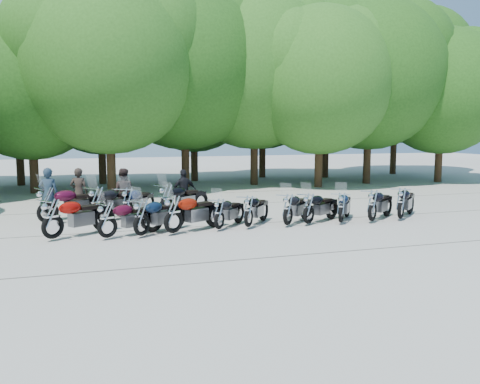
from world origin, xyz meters
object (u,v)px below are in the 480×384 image
object	(u,v)px
motorcycle_4	(219,213)
rider_3	(79,192)
motorcycle_3	(173,213)
motorcycle_9	(373,204)
motorcycle_13	(127,202)
motorcycle_2	(142,216)
motorcycle_1	(107,219)
motorcycle_7	(309,207)
motorcycle_0	(52,217)
rider_1	(123,192)
rider_2	(184,191)
motorcycle_5	(249,210)
motorcycle_11	(47,204)
motorcycle_14	(166,199)
rider_0	(49,195)
motorcycle_12	(97,203)
motorcycle_8	(341,207)
motorcycle_10	(401,202)
motorcycle_6	(288,208)

from	to	relation	value
motorcycle_4	rider_3	bearing A→B (deg)	-2.93
motorcycle_3	motorcycle_9	world-z (taller)	motorcycle_3
motorcycle_13	motorcycle_2	bearing A→B (deg)	125.31
motorcycle_1	motorcycle_7	distance (m)	6.51
motorcycle_0	motorcycle_7	size ratio (longest dim) A/B	1.13
rider_3	motorcycle_0	bearing A→B (deg)	98.94
motorcycle_1	motorcycle_9	distance (m)	8.78
rider_1	motorcycle_7	bearing A→B (deg)	161.75
motorcycle_7	rider_3	size ratio (longest dim) A/B	1.20
motorcycle_4	rider_2	bearing A→B (deg)	-42.43
motorcycle_5	motorcycle_11	size ratio (longest dim) A/B	0.84
motorcycle_3	motorcycle_11	bearing A→B (deg)	22.98
motorcycle_5	motorcycle_14	bearing A→B (deg)	-12.54
motorcycle_5	motorcycle_13	world-z (taller)	motorcycle_13
motorcycle_2	motorcycle_9	xyz separation A→B (m)	(7.80, 0.03, -0.00)
rider_0	motorcycle_12	bearing A→B (deg)	162.49
motorcycle_0	motorcycle_5	xyz separation A→B (m)	(5.91, -0.00, -0.08)
motorcycle_3	motorcycle_4	distance (m)	1.51
motorcycle_4	motorcycle_9	size ratio (longest dim) A/B	0.90
motorcycle_0	motorcycle_4	xyz separation A→B (m)	(4.93, -0.05, -0.11)
motorcycle_2	rider_1	bearing A→B (deg)	-37.39
motorcycle_4	motorcycle_8	bearing A→B (deg)	-139.97
motorcycle_7	motorcycle_14	bearing A→B (deg)	24.39
rider_2	motorcycle_7	bearing A→B (deg)	122.39
motorcycle_5	motorcycle_10	world-z (taller)	motorcycle_10
motorcycle_8	motorcycle_11	size ratio (longest dim) A/B	0.84
motorcycle_1	motorcycle_12	bearing A→B (deg)	-23.18
motorcycle_9	rider_0	size ratio (longest dim) A/B	1.21
motorcycle_7	motorcycle_1	bearing A→B (deg)	59.43
motorcycle_2	motorcycle_12	world-z (taller)	motorcycle_12
motorcycle_13	rider_2	distance (m)	2.52
motorcycle_5	motorcycle_11	distance (m)	6.70
motorcycle_6	motorcycle_1	bearing A→B (deg)	48.51
motorcycle_7	motorcycle_0	bearing A→B (deg)	56.71
motorcycle_1	motorcycle_7	size ratio (longest dim) A/B	1.02
motorcycle_3	motorcycle_8	distance (m)	5.71
motorcycle_12	motorcycle_7	bearing A→B (deg)	-152.07
motorcycle_13	rider_2	world-z (taller)	rider_2
motorcycle_12	motorcycle_14	bearing A→B (deg)	-125.21
motorcycle_4	rider_2	distance (m)	3.80
motorcycle_7	motorcycle_5	bearing A→B (deg)	55.57
motorcycle_13	motorcycle_14	xyz separation A→B (m)	(1.38, 0.13, 0.03)
rider_2	motorcycle_6	bearing A→B (deg)	115.11
rider_0	rider_1	distance (m)	2.57
rider_1	motorcycle_9	bearing A→B (deg)	168.56
motorcycle_3	rider_0	distance (m)	5.23
motorcycle_7	motorcycle_2	bearing A→B (deg)	59.85
motorcycle_8	motorcycle_1	bearing A→B (deg)	37.74
motorcycle_4	motorcycle_13	world-z (taller)	motorcycle_13
motorcycle_11	motorcycle_14	world-z (taller)	motorcycle_11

